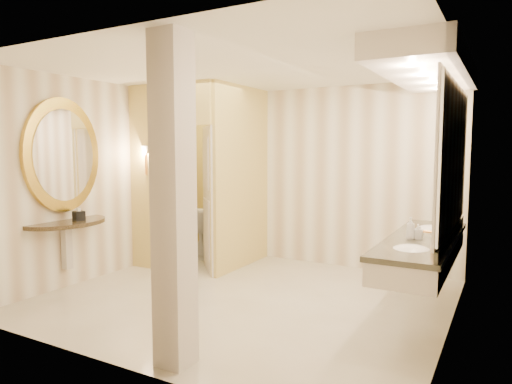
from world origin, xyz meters
TOP-DOWN VIEW (x-y plane):
  - floor at (0.00, 0.00)m, footprint 4.50×4.50m
  - ceiling at (0.00, 0.00)m, footprint 4.50×4.50m
  - wall_back at (0.00, 2.00)m, footprint 4.50×0.02m
  - wall_front at (0.00, -2.00)m, footprint 4.50×0.02m
  - wall_left at (-2.25, 0.00)m, footprint 0.02×4.00m
  - wall_right at (2.25, 0.00)m, footprint 0.02×4.00m
  - toilet_closet at (-1.14, 0.96)m, footprint 1.50×1.55m
  - wall_sconce at (-1.93, 0.43)m, footprint 0.14×0.14m
  - vanity at (1.98, 0.28)m, footprint 0.75×2.46m
  - console_shelf at (-2.21, -0.77)m, footprint 1.10×1.10m
  - pillar at (0.35, -1.73)m, footprint 0.27×0.27m
  - tissue_box at (-2.03, -0.70)m, footprint 0.15×0.15m
  - toilet at (-1.56, 1.55)m, footprint 0.47×0.81m
  - soap_bottle_a at (1.93, 0.15)m, footprint 0.09×0.09m
  - soap_bottle_b at (1.92, 0.32)m, footprint 0.09×0.09m
  - soap_bottle_c at (1.86, 0.10)m, footprint 0.10×0.10m

SIDE VIEW (x-z plane):
  - floor at x=0.00m, z-range 0.00..0.00m
  - toilet at x=-1.56m, z-range 0.00..0.83m
  - soap_bottle_b at x=1.92m, z-range 0.88..0.98m
  - tissue_box at x=-2.03m, z-range 0.88..1.00m
  - soap_bottle_a at x=1.93m, z-range 0.88..1.03m
  - soap_bottle_c at x=1.86m, z-range 0.88..1.10m
  - wall_back at x=0.00m, z-range 0.00..2.70m
  - wall_front at x=0.00m, z-range 0.00..2.70m
  - wall_left at x=-2.25m, z-range 0.00..2.70m
  - wall_right at x=2.25m, z-range 0.00..2.70m
  - pillar at x=0.35m, z-range 0.00..2.70m
  - console_shelf at x=-2.21m, z-range 0.35..2.35m
  - toilet_closet at x=-1.14m, z-range 0.04..2.74m
  - vanity at x=1.98m, z-range 0.58..2.67m
  - wall_sconce at x=-1.93m, z-range 1.52..1.94m
  - ceiling at x=0.00m, z-range 2.70..2.70m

